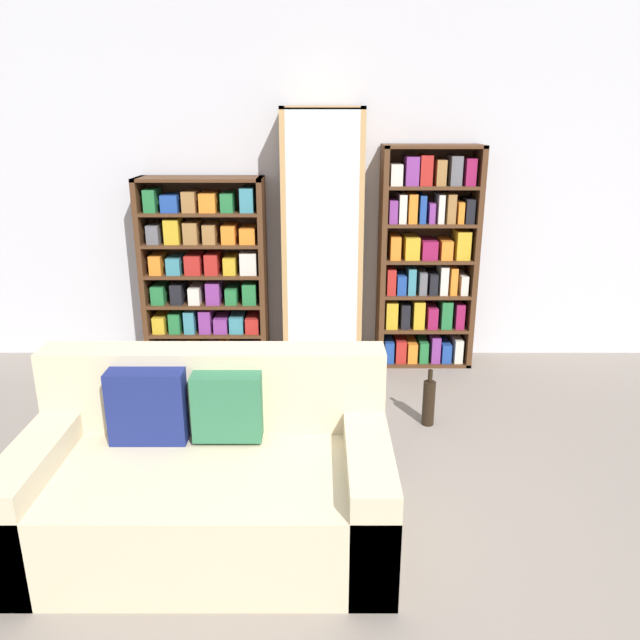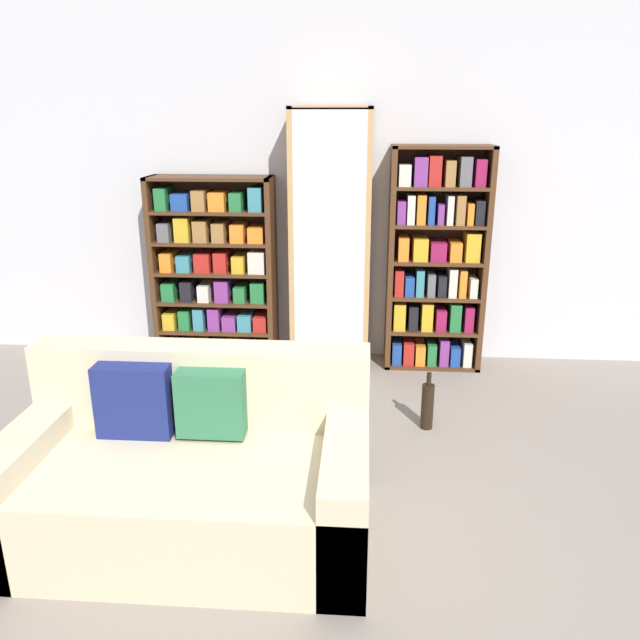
% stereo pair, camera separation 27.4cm
% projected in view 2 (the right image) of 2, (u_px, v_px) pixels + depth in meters
% --- Properties ---
extents(ground_plane, '(16.00, 16.00, 0.00)m').
position_uv_depth(ground_plane, '(287.00, 597.00, 2.59)').
color(ground_plane, gray).
extents(wall_back, '(6.47, 0.06, 2.70)m').
position_uv_depth(wall_back, '(328.00, 189.00, 4.84)').
color(wall_back, silver).
rests_on(wall_back, ground).
extents(couch, '(1.67, 0.91, 0.83)m').
position_uv_depth(couch, '(189.00, 475.00, 2.93)').
color(couch, beige).
rests_on(couch, ground).
extents(bookshelf_left, '(0.95, 0.32, 1.46)m').
position_uv_depth(bookshelf_left, '(215.00, 274.00, 4.90)').
color(bookshelf_left, '#4C2D19').
rests_on(bookshelf_left, ground).
extents(display_cabinet, '(0.60, 0.36, 1.96)m').
position_uv_depth(display_cabinet, '(331.00, 243.00, 4.74)').
color(display_cabinet, tan).
rests_on(display_cabinet, ground).
extents(bookshelf_right, '(0.74, 0.32, 1.70)m').
position_uv_depth(bookshelf_right, '(436.00, 262.00, 4.75)').
color(bookshelf_right, '#4C2D19').
rests_on(bookshelf_right, ground).
extents(wine_bottle, '(0.08, 0.08, 0.38)m').
position_uv_depth(wine_bottle, '(427.00, 405.00, 3.94)').
color(wine_bottle, black).
rests_on(wine_bottle, ground).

